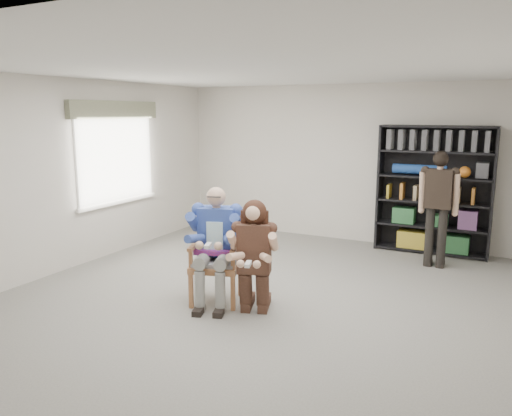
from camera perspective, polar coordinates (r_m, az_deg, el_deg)
The scene contains 8 objects.
room_shell at distance 5.97m, azimuth -0.90°, elevation 2.17°, with size 6.00×7.00×2.80m, color silver, non-canonical shape.
floor at distance 6.34m, azimuth -0.87°, elevation -10.45°, with size 6.00×7.00×0.01m, color slate.
window_left at distance 8.47m, azimuth -15.62°, elevation 5.91°, with size 0.16×2.00×1.75m, color white, non-canonical shape.
armchair at distance 6.12m, azimuth -4.59°, elevation -5.76°, with size 0.64×0.62×1.11m, color #965E35, non-canonical shape.
seated_man at distance 6.08m, azimuth -4.61°, elevation -4.26°, with size 0.62×0.86×1.44m, color navy, non-canonical shape.
kneeling_woman at distance 5.72m, azimuth -0.25°, elevation -5.83°, with size 0.55×0.89×1.32m, color #3A251B, non-canonical shape.
bookshelf at distance 8.65m, azimuth 19.66°, elevation 1.91°, with size 1.80×0.38×2.10m, color black, non-canonical shape.
standing_man at distance 7.88m, azimuth 20.02°, elevation -0.24°, with size 0.54×0.30×1.75m, color black, non-canonical shape.
Camera 1 is at (2.76, -5.22, 2.30)m, focal length 35.00 mm.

